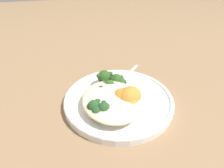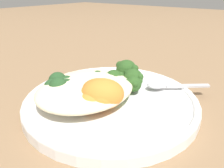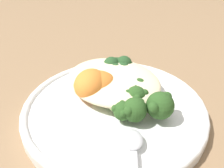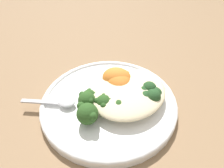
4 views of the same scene
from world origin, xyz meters
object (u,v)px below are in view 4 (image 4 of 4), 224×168
(quinoa_mound, at_px, (129,91))
(sweet_potato_chunk_2, at_px, (118,81))
(broccoli_stalk_3, at_px, (104,101))
(broccoli_stalk_4, at_px, (116,102))
(broccoli_stalk_2, at_px, (92,109))
(sweet_potato_chunk_0, at_px, (117,78))
(plate, at_px, (109,100))
(broccoli_stalk_0, at_px, (94,94))
(sweet_potato_chunk_1, at_px, (122,78))
(kale_tuft, at_px, (149,94))
(broccoli_stalk_6, at_px, (121,98))
(broccoli_stalk_1, at_px, (91,98))
(broccoli_stalk_5, at_px, (113,97))
(spoon, at_px, (60,102))

(quinoa_mound, height_order, sweet_potato_chunk_2, sweet_potato_chunk_2)
(broccoli_stalk_3, distance_m, broccoli_stalk_4, 0.02)
(broccoli_stalk_2, bearing_deg, sweet_potato_chunk_0, 175.65)
(plate, bearing_deg, sweet_potato_chunk_0, -159.74)
(broccoli_stalk_0, bearing_deg, sweet_potato_chunk_0, -171.80)
(sweet_potato_chunk_1, height_order, kale_tuft, kale_tuft)
(quinoa_mound, relative_size, broccoli_stalk_6, 1.65)
(broccoli_stalk_1, relative_size, sweet_potato_chunk_2, 1.31)
(quinoa_mound, bearing_deg, broccoli_stalk_0, -41.44)
(plate, distance_m, broccoli_stalk_3, 0.04)
(broccoli_stalk_3, height_order, sweet_potato_chunk_1, same)
(quinoa_mound, bearing_deg, sweet_potato_chunk_1, -122.14)
(broccoli_stalk_6, relative_size, sweet_potato_chunk_0, 1.59)
(plate, height_order, broccoli_stalk_4, broccoli_stalk_4)
(broccoli_stalk_1, bearing_deg, broccoli_stalk_5, 142.64)
(sweet_potato_chunk_1, bearing_deg, quinoa_mound, 57.86)
(plate, bearing_deg, broccoli_stalk_3, 27.69)
(broccoli_stalk_0, distance_m, sweet_potato_chunk_0, 0.07)
(broccoli_stalk_2, bearing_deg, quinoa_mound, 149.52)
(broccoli_stalk_2, relative_size, sweet_potato_chunk_1, 2.55)
(broccoli_stalk_2, xyz_separation_m, broccoli_stalk_5, (-0.06, 0.00, -0.01))
(broccoli_stalk_4, xyz_separation_m, kale_tuft, (-0.06, 0.04, 0.01))
(broccoli_stalk_1, height_order, sweet_potato_chunk_2, sweet_potato_chunk_2)
(sweet_potato_chunk_2, bearing_deg, plate, 10.52)
(broccoli_stalk_4, relative_size, sweet_potato_chunk_0, 1.32)
(broccoli_stalk_1, distance_m, broccoli_stalk_5, 0.05)
(sweet_potato_chunk_0, bearing_deg, broccoli_stalk_0, -4.11)
(sweet_potato_chunk_0, height_order, kale_tuft, sweet_potato_chunk_0)
(quinoa_mound, bearing_deg, sweet_potato_chunk_2, -101.00)
(broccoli_stalk_5, distance_m, sweet_potato_chunk_0, 0.05)
(broccoli_stalk_1, xyz_separation_m, sweet_potato_chunk_1, (-0.09, 0.00, 0.00))
(broccoli_stalk_0, bearing_deg, spoon, -20.30)
(sweet_potato_chunk_0, relative_size, sweet_potato_chunk_1, 1.35)
(plate, xyz_separation_m, broccoli_stalk_6, (-0.01, 0.03, 0.02))
(broccoli_stalk_2, distance_m, sweet_potato_chunk_2, 0.10)
(broccoli_stalk_0, xyz_separation_m, broccoli_stalk_1, (0.01, 0.01, 0.00))
(broccoli_stalk_6, height_order, kale_tuft, kale_tuft)
(broccoli_stalk_0, height_order, kale_tuft, kale_tuft)
(plate, relative_size, spoon, 2.94)
(quinoa_mound, height_order, broccoli_stalk_5, quinoa_mound)
(broccoli_stalk_5, distance_m, spoon, 0.11)
(plate, distance_m, broccoli_stalk_5, 0.03)
(broccoli_stalk_3, bearing_deg, broccoli_stalk_4, 99.87)
(sweet_potato_chunk_0, xyz_separation_m, sweet_potato_chunk_2, (0.00, 0.01, -0.00))
(broccoli_stalk_4, xyz_separation_m, sweet_potato_chunk_2, (-0.05, -0.04, 0.01))
(broccoli_stalk_4, bearing_deg, spoon, -114.48)
(kale_tuft, bearing_deg, broccoli_stalk_0, -48.09)
(sweet_potato_chunk_0, bearing_deg, sweet_potato_chunk_2, 73.81)
(sweet_potato_chunk_2, bearing_deg, broccoli_stalk_3, 17.83)
(sweet_potato_chunk_2, bearing_deg, broccoli_stalk_0, -11.18)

